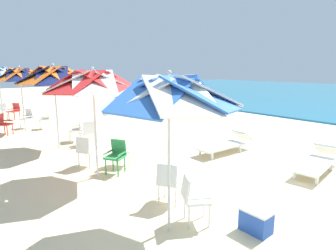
% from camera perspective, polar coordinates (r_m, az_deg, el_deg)
% --- Properties ---
extents(ground_plane, '(80.00, 80.00, 0.00)m').
position_cam_1_polar(ground_plane, '(6.52, 20.82, -13.57)').
color(ground_plane, beige).
extents(beach_umbrella_0, '(2.26, 2.26, 2.65)m').
position_cam_1_polar(beach_umbrella_0, '(4.28, 0.21, 6.36)').
color(beach_umbrella_0, silver).
rests_on(beach_umbrella_0, ground).
extents(plastic_chair_0, '(0.61, 0.62, 0.87)m').
position_cam_1_polar(plastic_chair_0, '(5.03, 5.13, -14.27)').
color(plastic_chair_0, white).
rests_on(plastic_chair_0, ground).
extents(plastic_chair_1, '(0.61, 0.62, 0.87)m').
position_cam_1_polar(plastic_chair_1, '(5.67, 0.21, -11.15)').
color(plastic_chair_1, white).
rests_on(plastic_chair_1, ground).
extents(beach_umbrella_1, '(2.34, 2.34, 2.71)m').
position_cam_1_polar(beach_umbrella_1, '(6.85, -15.00, 8.37)').
color(beach_umbrella_1, silver).
rests_on(beach_umbrella_1, ground).
extents(plastic_chair_2, '(0.61, 0.62, 0.87)m').
position_cam_1_polar(plastic_chair_2, '(7.40, -10.46, -5.85)').
color(plastic_chair_2, '#2D8C4C').
rests_on(plastic_chair_2, ground).
extents(plastic_chair_3, '(0.63, 0.63, 0.87)m').
position_cam_1_polar(plastic_chair_3, '(7.91, -9.33, -4.67)').
color(plastic_chair_3, white).
rests_on(plastic_chair_3, ground).
extents(plastic_chair_4, '(0.60, 0.62, 0.87)m').
position_cam_1_polar(plastic_chair_4, '(8.01, -16.32, -4.77)').
color(plastic_chair_4, white).
rests_on(plastic_chair_4, ground).
extents(beach_umbrella_2, '(2.36, 2.36, 2.82)m').
position_cam_1_polar(beach_umbrella_2, '(9.97, -22.22, 9.21)').
color(beach_umbrella_2, silver).
rests_on(beach_umbrella_2, ground).
extents(plastic_chair_5, '(0.49, 0.47, 0.87)m').
position_cam_1_polar(plastic_chair_5, '(10.23, -15.93, -1.26)').
color(plastic_chair_5, white).
rests_on(plastic_chair_5, ground).
extents(plastic_chair_6, '(0.60, 0.62, 0.87)m').
position_cam_1_polar(plastic_chair_6, '(10.90, -18.02, -0.62)').
color(plastic_chair_6, white).
rests_on(plastic_chair_6, ground).
extents(beach_umbrella_3, '(1.98, 1.98, 2.77)m').
position_cam_1_polar(beach_umbrella_3, '(13.29, -27.88, 8.90)').
color(beach_umbrella_3, silver).
rests_on(beach_umbrella_3, ground).
extents(plastic_chair_7, '(0.63, 0.63, 0.87)m').
position_cam_1_polar(plastic_chair_7, '(13.15, -30.44, 0.36)').
color(plastic_chair_7, red).
rests_on(plastic_chair_7, ground).
extents(plastic_chair_8, '(0.58, 0.60, 0.87)m').
position_cam_1_polar(plastic_chair_8, '(14.19, -26.73, 1.42)').
color(plastic_chair_8, white).
rests_on(plastic_chair_8, ground).
extents(plastic_chair_9, '(0.58, 0.60, 0.87)m').
position_cam_1_polar(plastic_chair_9, '(13.68, -23.57, 1.37)').
color(plastic_chair_9, white).
rests_on(plastic_chair_9, ground).
extents(plastic_chair_10, '(0.62, 0.63, 0.87)m').
position_cam_1_polar(plastic_chair_10, '(16.89, -28.70, 2.67)').
color(plastic_chair_10, red).
rests_on(plastic_chair_10, ground).
extents(plastic_chair_11, '(0.47, 0.44, 0.87)m').
position_cam_1_polar(plastic_chair_11, '(17.11, -30.65, 2.57)').
color(plastic_chair_11, white).
rests_on(plastic_chair_11, ground).
extents(sun_lounger_1, '(0.87, 2.20, 0.62)m').
position_cam_1_polar(sun_lounger_1, '(8.32, 28.00, -6.63)').
color(sun_lounger_1, white).
rests_on(sun_lounger_1, ground).
extents(sun_lounger_2, '(0.74, 2.18, 0.62)m').
position_cam_1_polar(sun_lounger_2, '(9.21, 11.52, -3.82)').
color(sun_lounger_2, white).
rests_on(sun_lounger_2, ground).
extents(cooler_box, '(0.50, 0.34, 0.40)m').
position_cam_1_polar(cooler_box, '(5.12, 17.45, -17.99)').
color(cooler_box, blue).
rests_on(cooler_box, ground).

